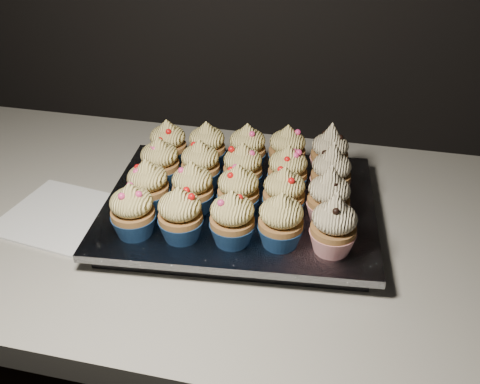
{
  "coord_description": "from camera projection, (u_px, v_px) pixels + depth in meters",
  "views": [
    {
      "loc": [
        0.14,
        1.02,
        1.4
      ],
      "look_at": [
        -0.02,
        1.7,
        0.95
      ],
      "focal_mm": 40.0,
      "sensor_mm": 36.0,
      "label": 1
    }
  ],
  "objects": [
    {
      "name": "baking_tray",
      "position": [
        240.0,
        213.0,
        0.84
      ],
      "size": [
        0.41,
        0.33,
        0.02
      ],
      "primitive_type": "cube",
      "rotation": [
        0.0,
        0.0,
        0.1
      ],
      "color": "black",
      "rests_on": "worktop"
    },
    {
      "name": "foil_lining",
      "position": [
        240.0,
        204.0,
        0.84
      ],
      "size": [
        0.44,
        0.36,
        0.01
      ],
      "primitive_type": "cube",
      "rotation": [
        0.0,
        0.0,
        0.1
      ],
      "color": "silver",
      "rests_on": "baking_tray"
    },
    {
      "name": "cupcake_10",
      "position": [
        160.0,
        163.0,
        0.86
      ],
      "size": [
        0.06,
        0.06,
        0.08
      ],
      "color": "navy",
      "rests_on": "foil_lining"
    },
    {
      "name": "cupcake_19",
      "position": [
        330.0,
        153.0,
        0.88
      ],
      "size": [
        0.06,
        0.06,
        0.1
      ],
      "color": "#A4161C",
      "rests_on": "foil_lining"
    },
    {
      "name": "cupcake_7",
      "position": [
        238.0,
        191.0,
        0.78
      ],
      "size": [
        0.06,
        0.06,
        0.08
      ],
      "color": "navy",
      "rests_on": "foil_lining"
    },
    {
      "name": "napkin",
      "position": [
        59.0,
        215.0,
        0.86
      ],
      "size": [
        0.18,
        0.18,
        0.0
      ],
      "primitive_type": "cube",
      "rotation": [
        0.0,
        0.0,
        -0.13
      ],
      "color": "white",
      "rests_on": "worktop"
    },
    {
      "name": "cupcake_9",
      "position": [
        329.0,
        197.0,
        0.77
      ],
      "size": [
        0.06,
        0.06,
        0.1
      ],
      "color": "#A4161C",
      "rests_on": "foil_lining"
    },
    {
      "name": "cupcake_17",
      "position": [
        247.0,
        149.0,
        0.9
      ],
      "size": [
        0.06,
        0.06,
        0.08
      ],
      "color": "navy",
      "rests_on": "foil_lining"
    },
    {
      "name": "cupcake_2",
      "position": [
        232.0,
        219.0,
        0.73
      ],
      "size": [
        0.06,
        0.06,
        0.08
      ],
      "color": "navy",
      "rests_on": "foil_lining"
    },
    {
      "name": "worktop",
      "position": [
        252.0,
        229.0,
        0.86
      ],
      "size": [
        2.44,
        0.64,
        0.04
      ],
      "primitive_type": "cube",
      "color": "beige",
      "rests_on": "cabinet"
    },
    {
      "name": "cupcake_4",
      "position": [
        334.0,
        226.0,
        0.71
      ],
      "size": [
        0.06,
        0.06,
        0.1
      ],
      "color": "#A4161C",
      "rests_on": "foil_lining"
    },
    {
      "name": "cupcake_3",
      "position": [
        281.0,
        221.0,
        0.72
      ],
      "size": [
        0.06,
        0.06,
        0.08
      ],
      "color": "navy",
      "rests_on": "foil_lining"
    },
    {
      "name": "cupcake_11",
      "position": [
        200.0,
        165.0,
        0.85
      ],
      "size": [
        0.06,
        0.06,
        0.08
      ],
      "color": "navy",
      "rests_on": "foil_lining"
    },
    {
      "name": "cupcake_12",
      "position": [
        243.0,
        168.0,
        0.84
      ],
      "size": [
        0.06,
        0.06,
        0.08
      ],
      "color": "navy",
      "rests_on": "foil_lining"
    },
    {
      "name": "cupcake_5",
      "position": [
        148.0,
        186.0,
        0.8
      ],
      "size": [
        0.06,
        0.06,
        0.08
      ],
      "color": "navy",
      "rests_on": "foil_lining"
    },
    {
      "name": "cupcake_16",
      "position": [
        207.0,
        146.0,
        0.9
      ],
      "size": [
        0.06,
        0.06,
        0.08
      ],
      "color": "navy",
      "rests_on": "foil_lining"
    },
    {
      "name": "cupcake_0",
      "position": [
        133.0,
        211.0,
        0.74
      ],
      "size": [
        0.06,
        0.06,
        0.08
      ],
      "color": "navy",
      "rests_on": "foil_lining"
    },
    {
      "name": "cupcake_8",
      "position": [
        284.0,
        194.0,
        0.78
      ],
      "size": [
        0.06,
        0.06,
        0.08
      ],
      "color": "navy",
      "rests_on": "foil_lining"
    },
    {
      "name": "cupcake_15",
      "position": [
        168.0,
        145.0,
        0.91
      ],
      "size": [
        0.06,
        0.06,
        0.08
      ],
      "color": "navy",
      "rests_on": "foil_lining"
    },
    {
      "name": "cupcake_1",
      "position": [
        180.0,
        215.0,
        0.73
      ],
      "size": [
        0.06,
        0.06,
        0.08
      ],
      "color": "navy",
      "rests_on": "foil_lining"
    },
    {
      "name": "cupcake_13",
      "position": [
        288.0,
        171.0,
        0.83
      ],
      "size": [
        0.06,
        0.06,
        0.08
      ],
      "color": "navy",
      "rests_on": "foil_lining"
    },
    {
      "name": "cupcake_14",
      "position": [
        331.0,
        173.0,
        0.82
      ],
      "size": [
        0.06,
        0.06,
        0.1
      ],
      "color": "#A4161C",
      "rests_on": "foil_lining"
    },
    {
      "name": "cupcake_18",
      "position": [
        287.0,
        150.0,
        0.89
      ],
      "size": [
        0.06,
        0.06,
        0.08
      ],
      "color": "navy",
      "rests_on": "foil_lining"
    },
    {
      "name": "cupcake_6",
      "position": [
        193.0,
        188.0,
        0.79
      ],
      "size": [
        0.06,
        0.06,
        0.08
      ],
      "color": "navy",
      "rests_on": "foil_lining"
    }
  ]
}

